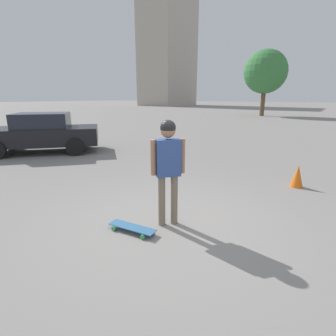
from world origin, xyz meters
TOP-DOWN VIEW (x-y plane):
  - ground_plane at (0.00, 0.00)m, footprint 220.00×220.00m
  - person at (0.00, 0.00)m, footprint 0.40×0.43m
  - skateboard at (-0.33, -0.53)m, footprint 0.81×0.31m
  - car_parked_near at (-7.19, 2.30)m, footprint 4.14×4.24m
  - building_block_distant at (-33.96, 52.10)m, footprint 8.59×13.37m
  - tree_distant at (-5.27, 27.03)m, footprint 4.52×4.52m
  - traffic_cone at (1.51, 3.22)m, footprint 0.28×0.28m

SIDE VIEW (x-z plane):
  - ground_plane at x=0.00m, z-range 0.00..0.00m
  - skateboard at x=-0.33m, z-range 0.03..0.11m
  - traffic_cone at x=1.51m, z-range 0.00..0.52m
  - car_parked_near at x=-7.19m, z-range 0.02..1.49m
  - person at x=0.00m, z-range 0.24..1.96m
  - tree_distant at x=-5.27m, z-range 1.15..8.03m
  - building_block_distant at x=-33.96m, z-range 0.00..24.01m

